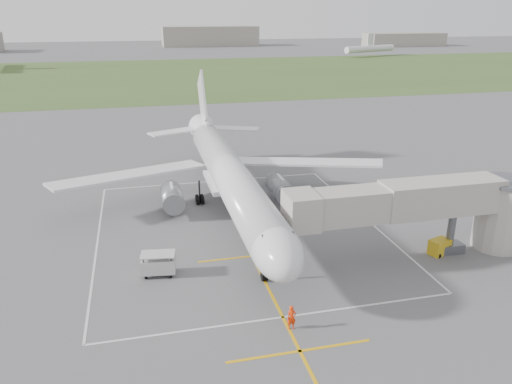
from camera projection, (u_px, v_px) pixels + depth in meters
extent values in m
plane|color=#555557|center=(231.00, 215.00, 54.95)|extent=(700.00, 700.00, 0.00)
cube|color=#3E5726|center=(161.00, 75.00, 173.71)|extent=(700.00, 120.00, 0.02)
cube|color=#E4A30D|center=(241.00, 234.00, 50.38)|extent=(0.25, 60.00, 0.01)
cube|color=#E4A30D|center=(300.00, 351.00, 33.03)|extent=(10.00, 0.25, 0.01)
cube|color=#E4A30D|center=(252.00, 256.00, 45.82)|extent=(10.00, 0.25, 0.01)
cube|color=silver|center=(214.00, 181.00, 65.91)|extent=(28.00, 0.20, 0.01)
cube|color=silver|center=(283.00, 317.00, 36.68)|extent=(28.00, 0.20, 0.01)
cube|color=silver|center=(97.00, 244.00, 48.22)|extent=(0.20, 32.00, 0.01)
cube|color=silver|center=(364.00, 217.00, 54.38)|extent=(0.20, 32.00, 0.01)
cylinder|color=silver|center=(231.00, 177.00, 53.41)|extent=(3.80, 36.00, 3.80)
ellipsoid|color=silver|center=(276.00, 250.00, 36.97)|extent=(3.80, 7.22, 3.80)
cube|color=black|center=(280.00, 243.00, 35.79)|extent=(2.40, 1.60, 0.99)
cone|color=silver|center=(204.00, 131.00, 72.00)|extent=(3.80, 6.00, 3.80)
cube|color=silver|center=(305.00, 162.00, 61.50)|extent=(17.93, 11.24, 1.23)
cube|color=silver|center=(131.00, 174.00, 56.88)|extent=(17.93, 11.24, 1.23)
cube|color=silver|center=(226.00, 181.00, 56.68)|extent=(4.20, 8.00, 0.50)
cube|color=silver|center=(202.00, 100.00, 71.17)|extent=(0.30, 7.89, 8.65)
cube|color=silver|center=(205.00, 124.00, 70.19)|extent=(0.35, 5.00, 1.20)
cube|color=silver|center=(233.00, 128.00, 72.59)|extent=(7.85, 5.03, 0.20)
cube|color=silver|center=(175.00, 131.00, 70.74)|extent=(7.85, 5.03, 0.20)
cylinder|color=slate|center=(279.00, 187.00, 57.95)|extent=(2.30, 4.20, 2.30)
cube|color=silver|center=(280.00, 182.00, 57.40)|extent=(0.25, 2.40, 1.20)
cylinder|color=slate|center=(172.00, 196.00, 55.22)|extent=(2.30, 4.20, 2.30)
cube|color=silver|center=(172.00, 190.00, 54.68)|extent=(0.25, 2.40, 1.20)
cylinder|color=black|center=(264.00, 267.00, 41.26)|extent=(0.18, 0.18, 2.60)
cylinder|color=black|center=(263.00, 276.00, 41.55)|extent=(0.28, 0.80, 0.80)
cylinder|color=black|center=(266.00, 276.00, 41.59)|extent=(0.28, 0.80, 0.80)
cylinder|color=black|center=(248.00, 188.00, 59.22)|extent=(0.22, 0.22, 2.80)
cylinder|color=black|center=(246.00, 196.00, 59.16)|extent=(0.32, 0.96, 0.96)
cylinder|color=black|center=(251.00, 196.00, 59.28)|extent=(0.32, 0.96, 0.96)
cylinder|color=black|center=(245.00, 194.00, 59.80)|extent=(0.32, 0.96, 0.96)
cylinder|color=black|center=(250.00, 194.00, 59.92)|extent=(0.32, 0.96, 0.96)
cylinder|color=black|center=(199.00, 192.00, 57.95)|extent=(0.22, 0.22, 2.80)
cylinder|color=black|center=(198.00, 201.00, 57.88)|extent=(0.32, 0.96, 0.96)
cylinder|color=black|center=(203.00, 200.00, 58.00)|extent=(0.32, 0.96, 0.96)
cylinder|color=black|center=(197.00, 198.00, 58.52)|extent=(0.32, 0.96, 0.96)
cylinder|color=black|center=(202.00, 198.00, 58.64)|extent=(0.32, 0.96, 0.96)
cube|color=#9F9990|center=(350.00, 206.00, 42.41)|extent=(11.09, 2.90, 2.80)
cube|color=#9F9990|center=(441.00, 196.00, 44.29)|extent=(11.09, 3.10, 3.00)
cube|color=#9F9990|center=(301.00, 210.00, 41.45)|extent=(2.60, 3.40, 3.00)
cylinder|color=slate|center=(451.00, 232.00, 45.86)|extent=(0.70, 0.70, 4.20)
cube|color=slate|center=(448.00, 248.00, 46.43)|extent=(2.60, 1.40, 0.90)
cylinder|color=#9F9990|center=(500.00, 216.00, 46.59)|extent=(4.40, 4.40, 6.40)
cylinder|color=slate|center=(506.00, 181.00, 45.42)|extent=(5.00, 5.00, 0.30)
cylinder|color=black|center=(439.00, 250.00, 46.24)|extent=(0.70, 0.30, 0.70)
cylinder|color=black|center=(458.00, 248.00, 46.68)|extent=(0.70, 0.30, 0.70)
cube|color=gold|center=(439.00, 247.00, 46.02)|extent=(2.21, 1.80, 1.43)
cylinder|color=black|center=(439.00, 256.00, 45.44)|extent=(0.32, 0.46, 0.42)
cylinder|color=black|center=(448.00, 252.00, 46.12)|extent=(0.32, 0.46, 0.42)
cube|color=#BDBDBD|center=(158.00, 264.00, 42.30)|extent=(3.06, 2.09, 1.25)
cube|color=#BDBDBD|center=(158.00, 254.00, 41.97)|extent=(3.06, 2.09, 0.09)
cylinder|color=black|center=(144.00, 267.00, 41.48)|extent=(0.09, 0.09, 1.48)
cylinder|color=black|center=(171.00, 265.00, 41.69)|extent=(0.09, 0.09, 1.48)
cylinder|color=black|center=(146.00, 259.00, 42.76)|extent=(0.09, 0.09, 1.48)
cylinder|color=black|center=(172.00, 258.00, 42.96)|extent=(0.09, 0.09, 1.48)
cylinder|color=black|center=(146.00, 276.00, 41.88)|extent=(0.27, 0.48, 0.46)
cylinder|color=black|center=(171.00, 275.00, 42.06)|extent=(0.27, 0.48, 0.46)
cylinder|color=black|center=(148.00, 269.00, 43.05)|extent=(0.27, 0.48, 0.46)
cylinder|color=black|center=(172.00, 268.00, 43.23)|extent=(0.27, 0.48, 0.46)
imported|color=#F63407|center=(292.00, 318.00, 35.08)|extent=(0.66, 0.44, 1.80)
imported|color=#F64307|center=(177.00, 205.00, 55.19)|extent=(1.11, 0.98, 1.92)
cube|color=gray|center=(210.00, 36.00, 317.48)|extent=(60.00, 20.00, 12.00)
cube|color=gray|center=(404.00, 39.00, 317.16)|extent=(50.00, 18.00, 8.00)
cylinder|color=silver|center=(370.00, 49.00, 246.27)|extent=(30.93, 14.76, 3.20)
cube|color=silver|center=(371.00, 39.00, 244.73)|extent=(3.83, 1.75, 5.50)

